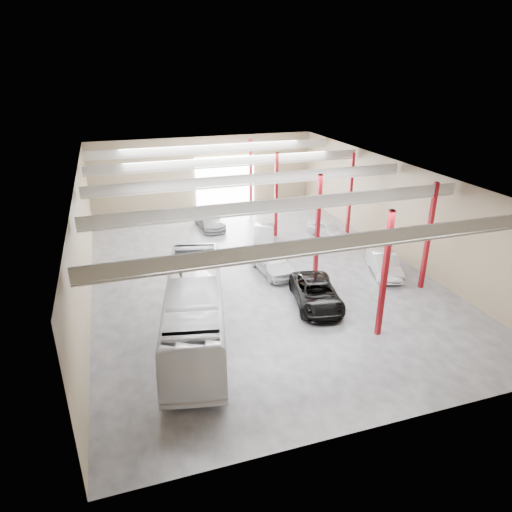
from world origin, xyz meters
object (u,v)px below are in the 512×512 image
car_row_a (272,261)px  car_right_near (384,264)px  coach_bus (195,308)px  car_right_far (328,229)px  black_sedan (316,293)px  car_row_b (264,235)px  car_row_c (209,220)px

car_row_a → car_right_near: size_ratio=1.08×
coach_bus → car_right_far: coach_bus is taller
car_right_near → car_right_far: bearing=110.3°
coach_bus → black_sedan: (7.57, 1.16, -0.93)m
car_row_b → car_right_near: (6.07, -7.96, 0.01)m
car_right_far → coach_bus: bearing=-155.7°
car_row_c → car_right_far: bearing=-35.0°
car_row_c → car_right_near: 16.16m
car_row_b → car_right_far: 5.62m
car_right_near → car_row_a: bearing=176.8°
car_row_c → car_right_far: car_row_c is taller
black_sedan → car_right_near: 6.81m
car_right_near → black_sedan: bearing=-141.1°
car_right_far → car_right_near: bearing=-102.8°
car_row_b → car_row_a: bearing=-83.7°
car_row_c → car_right_near: bearing=-58.5°
car_row_a → car_right_near: (7.25, -2.66, -0.09)m
car_row_c → car_right_near: car_right_near is taller
car_row_c → car_row_a: bearing=-82.5°
car_row_a → car_right_far: bearing=32.6°
car_row_b → black_sedan: bearing=-72.5°
car_right_near → car_right_far: car_right_near is taller
coach_bus → car_right_near: bearing=26.7°
car_row_c → car_right_far: size_ratio=1.19×
black_sedan → car_row_c: bearing=113.1°
car_right_far → black_sedan: bearing=-135.8°
coach_bus → car_row_c: (4.50, 16.86, -1.00)m
coach_bus → car_row_c: size_ratio=2.54×
coach_bus → car_row_b: bearing=67.9°
car_row_a → car_right_far: car_row_a is taller
black_sedan → car_row_b: 10.50m
car_row_a → car_right_near: car_row_a is taller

